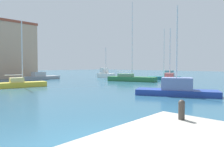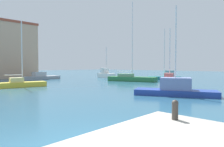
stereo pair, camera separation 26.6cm
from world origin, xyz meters
name	(u,v)px [view 1 (the left image)]	position (x,y,z in m)	size (l,w,h in m)	color
water	(81,83)	(15.00, 20.00, 0.00)	(160.00, 160.00, 0.00)	#285670
mooring_bollard	(182,109)	(1.71, -1.67, 1.26)	(0.21, 0.21, 0.64)	#38332D
sailboat_blue_behind_lamppost	(176,89)	(12.62, 3.69, 0.59)	(4.83, 7.18, 7.86)	#233D93
sailboat_green_center_channel	(131,78)	(23.10, 16.75, 0.53)	(4.69, 8.37, 13.20)	#28703D
motorboat_grey_mid_harbor	(38,77)	(14.55, 32.35, 0.43)	(8.08, 2.69, 1.40)	gray
sailboat_teal_far_left	(165,76)	(30.28, 14.37, 0.62)	(5.20, 5.48, 9.42)	#1E707A
sailboat_white_distant_east	(105,74)	(27.36, 27.07, 0.73)	(2.44, 5.01, 6.60)	white
sailboat_yellow_far_right	(22,83)	(6.36, 20.73, 0.46)	(5.71, 2.73, 8.09)	gold
sailboat_red_distant_north	(170,81)	(20.49, 8.41, 0.61)	(5.32, 3.14, 7.48)	#B22823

